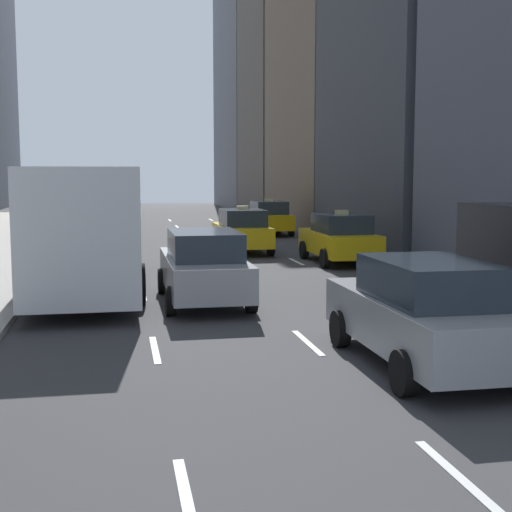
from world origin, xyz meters
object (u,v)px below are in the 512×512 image
Objects in this scene: taxi_lead at (340,238)px; sedan_black_near at (204,266)px; sedan_silver_behind at (424,312)px; city_bus at (88,222)px; taxi_third at (268,218)px; taxi_second at (242,231)px.

sedan_black_near is (-5.60, -6.92, 0.02)m from taxi_lead.
sedan_silver_behind is 0.41× the size of city_bus.
city_bus is (-8.41, -15.79, 0.91)m from taxi_third.
city_bus is (-5.61, 9.64, 0.89)m from sedan_silver_behind.
sedan_black_near is 4.39m from city_bus.
taxi_third is 17.91m from city_bus.
city_bus reaches higher than sedan_black_near.
sedan_silver_behind is (0.00, -17.24, 0.01)m from taxi_second.
taxi_third is at bearing 83.72° from sedan_silver_behind.
taxi_second is 17.24m from sedan_silver_behind.
taxi_second is at bearing -108.88° from taxi_third.
taxi_third is 25.59m from sedan_silver_behind.
city_bus is (-2.81, 3.25, 0.89)m from sedan_black_near.
taxi_lead is 8.90m from sedan_black_near.
sedan_black_near is at bearing 113.66° from sedan_silver_behind.
sedan_silver_behind is 11.19m from city_bus.
taxi_lead reaches higher than sedan_black_near.
taxi_second reaches higher than sedan_silver_behind.
taxi_second reaches higher than sedan_black_near.
sedan_black_near is (-2.80, -10.85, 0.02)m from taxi_second.
taxi_lead is 0.91× the size of sedan_black_near.
city_bus is at bearing 120.20° from sedan_silver_behind.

